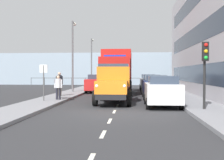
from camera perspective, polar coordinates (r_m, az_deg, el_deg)
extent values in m
plane|color=#2D2D30|center=(20.95, 1.86, -3.69)|extent=(80.00, 80.00, 0.00)
cube|color=gray|center=(21.25, 14.38, -3.46)|extent=(2.29, 39.10, 0.15)
cube|color=gray|center=(21.65, -10.42, -3.35)|extent=(2.29, 39.10, 0.15)
cube|color=silver|center=(8.78, -1.83, -10.95)|extent=(0.12, 1.10, 0.01)
cube|color=silver|center=(11.09, -0.48, -8.32)|extent=(0.12, 1.10, 0.01)
cube|color=silver|center=(13.69, 0.47, -6.44)|extent=(0.12, 1.10, 0.01)
cube|color=silver|center=(16.22, 1.10, -5.20)|extent=(0.12, 1.10, 0.01)
cube|color=silver|center=(18.92, 1.58, -4.24)|extent=(0.12, 1.10, 0.01)
cube|color=silver|center=(21.75, 1.95, -3.49)|extent=(0.12, 1.10, 0.01)
cube|color=silver|center=(23.98, 2.18, -3.02)|extent=(0.12, 1.10, 0.01)
cube|color=silver|center=(26.69, 2.41, -2.56)|extent=(0.12, 1.10, 0.01)
cube|color=silver|center=(29.40, 2.60, -2.19)|extent=(0.12, 1.10, 0.01)
cube|color=silver|center=(32.30, 2.77, -1.86)|extent=(0.12, 1.10, 0.01)
cube|color=silver|center=(34.55, 2.87, -1.64)|extent=(0.12, 1.10, 0.01)
cube|color=silver|center=(37.02, 2.98, -1.43)|extent=(0.12, 1.10, 0.01)
cube|color=#2D3847|center=(23.19, 16.48, 1.20)|extent=(0.08, 22.53, 1.40)
cube|color=#2D3847|center=(23.37, 16.53, 8.58)|extent=(0.08, 22.53, 1.40)
cube|color=#8C9EAD|center=(43.41, 3.20, 2.30)|extent=(80.00, 0.80, 5.00)
cylinder|color=#4C5156|center=(41.33, 19.96, -0.39)|extent=(0.08, 0.08, 1.20)
cylinder|color=#4C5156|center=(40.84, 17.25, -0.38)|extent=(0.08, 0.08, 1.20)
cylinder|color=#4C5156|center=(40.44, 14.49, -0.38)|extent=(0.08, 0.08, 1.20)
cylinder|color=#4C5156|center=(40.14, 11.68, -0.38)|extent=(0.08, 0.08, 1.20)
cylinder|color=#4C5156|center=(39.94, 8.83, -0.38)|extent=(0.08, 0.08, 1.20)
cylinder|color=#4C5156|center=(39.84, 5.96, -0.37)|extent=(0.08, 0.08, 1.20)
cylinder|color=#4C5156|center=(39.83, 3.08, -0.36)|extent=(0.08, 0.08, 1.20)
cylinder|color=#4C5156|center=(39.93, 0.21, -0.36)|extent=(0.08, 0.08, 1.20)
cylinder|color=#4C5156|center=(40.13, -2.64, -0.35)|extent=(0.08, 0.08, 1.20)
cylinder|color=#4C5156|center=(40.42, -5.45, -0.34)|extent=(0.08, 0.08, 1.20)
cylinder|color=#4C5156|center=(40.81, -8.22, -0.33)|extent=(0.08, 0.08, 1.20)
cylinder|color=#4C5156|center=(41.30, -10.93, -0.32)|extent=(0.08, 0.08, 1.20)
cylinder|color=#4C5156|center=(41.87, -13.57, -0.31)|extent=(0.08, 0.08, 1.20)
cylinder|color=#4C5156|center=(42.53, -16.13, -0.30)|extent=(0.08, 0.08, 1.20)
cube|color=#4C5156|center=(39.82, 3.09, 0.38)|extent=(28.00, 0.08, 0.08)
cube|color=black|center=(17.49, 0.45, -2.75)|extent=(1.64, 5.60, 0.30)
cube|color=orange|center=(15.62, -0.02, -1.42)|extent=(1.72, 1.90, 0.70)
cube|color=silver|center=(14.73, -0.30, -1.71)|extent=(1.16, 0.08, 0.56)
sphere|color=white|center=(14.68, 2.57, -1.22)|extent=(0.20, 0.20, 0.20)
sphere|color=white|center=(14.80, -3.13, -1.20)|extent=(0.20, 0.20, 0.20)
cube|color=orange|center=(17.10, 0.37, 0.76)|extent=(1.93, 1.34, 1.15)
cube|color=#2D3847|center=(17.10, 0.37, 2.35)|extent=(1.78, 1.23, 0.56)
cube|color=#2D2319|center=(18.81, 0.73, -1.75)|extent=(2.10, 2.80, 0.16)
cube|color=black|center=(18.76, 3.81, -0.78)|extent=(0.08, 2.80, 0.56)
cube|color=black|center=(18.89, -2.32, -0.76)|extent=(0.08, 2.80, 0.56)
cylinder|color=black|center=(15.78, 3.53, -3.76)|extent=(0.24, 0.90, 0.90)
cylinder|color=black|center=(15.93, -3.45, -3.71)|extent=(0.24, 0.90, 0.90)
cylinder|color=black|center=(18.99, 3.68, -2.87)|extent=(0.24, 0.90, 0.90)
cylinder|color=black|center=(19.12, -2.13, -2.84)|extent=(0.24, 0.90, 0.90)
cube|color=red|center=(22.21, 0.60, 1.31)|extent=(2.40, 2.21, 2.60)
cube|color=#2D3847|center=(22.21, 0.60, 2.78)|extent=(2.20, 2.04, 0.80)
cube|color=#1933B2|center=(22.25, 0.60, 4.91)|extent=(1.75, 0.20, 0.16)
cube|color=red|center=(26.20, 1.18, 2.54)|extent=(2.50, 5.95, 3.00)
cube|color=black|center=(25.29, 1.06, -1.21)|extent=(2.00, 8.07, 0.36)
cylinder|color=black|center=(22.29, 3.56, -2.04)|extent=(0.28, 1.04, 1.04)
cylinder|color=black|center=(22.44, -2.32, -2.01)|extent=(0.28, 1.04, 1.04)
cylinder|color=black|center=(25.89, 3.68, -1.55)|extent=(0.28, 1.04, 1.04)
cylinder|color=black|center=(26.03, -1.39, -1.53)|extent=(0.28, 1.04, 1.04)
cylinder|color=black|center=(28.02, 3.74, -1.32)|extent=(0.28, 1.04, 1.04)
cylinder|color=black|center=(28.14, -0.95, -1.30)|extent=(0.28, 1.04, 1.04)
cube|color=white|center=(15.79, 10.14, -2.50)|extent=(1.79, 3.86, 1.00)
cube|color=#2D3847|center=(15.56, 10.23, 0.06)|extent=(1.47, 2.12, 0.42)
cylinder|color=black|center=(16.96, 6.86, -3.91)|extent=(0.18, 0.60, 0.60)
cylinder|color=black|center=(17.12, 12.58, -3.88)|extent=(0.18, 0.60, 0.60)
cylinder|color=black|center=(14.58, 7.26, -4.79)|extent=(0.18, 0.60, 0.60)
cylinder|color=black|center=(14.76, 13.90, -4.75)|extent=(0.18, 0.60, 0.60)
cube|color=navy|center=(20.66, 8.79, -1.56)|extent=(1.72, 4.09, 1.00)
cube|color=#2D3847|center=(20.44, 8.84, 0.40)|extent=(1.41, 2.25, 0.42)
cylinder|color=black|center=(21.91, 6.41, -2.68)|extent=(0.18, 0.60, 0.60)
cylinder|color=black|center=(22.03, 10.65, -2.68)|extent=(0.18, 0.60, 0.60)
cylinder|color=black|center=(19.39, 6.66, -3.23)|extent=(0.18, 0.60, 0.60)
cylinder|color=black|center=(19.52, 11.46, -3.22)|extent=(0.18, 0.60, 0.60)
cube|color=black|center=(25.66, 7.94, -0.96)|extent=(1.75, 4.21, 1.00)
cube|color=#2D3847|center=(25.44, 7.97, 0.62)|extent=(1.43, 2.31, 0.42)
cylinder|color=black|center=(26.95, 6.01, -1.90)|extent=(0.18, 0.60, 0.60)
cylinder|color=black|center=(27.04, 9.53, -1.90)|extent=(0.18, 0.60, 0.60)
cylinder|color=black|center=(24.34, 6.17, -2.27)|extent=(0.18, 0.60, 0.60)
cylinder|color=black|center=(24.45, 10.07, -2.26)|extent=(0.18, 0.60, 0.60)
cube|color=#B7BABF|center=(30.94, 7.34, -0.54)|extent=(1.70, 4.13, 1.00)
cube|color=#2D3847|center=(30.72, 7.37, 0.77)|extent=(1.39, 2.27, 0.42)
cylinder|color=black|center=(32.21, 5.79, -1.35)|extent=(0.18, 0.60, 0.60)
cylinder|color=black|center=(32.29, 8.66, -1.35)|extent=(0.18, 0.60, 0.60)
cylinder|color=black|center=(29.65, 5.91, -1.59)|extent=(0.18, 0.60, 0.60)
cylinder|color=black|center=(29.74, 9.02, -1.59)|extent=(0.18, 0.60, 0.60)
cube|color=#B21E1E|center=(26.57, -3.02, -0.86)|extent=(1.86, 3.92, 1.00)
cube|color=#2D3847|center=(26.75, -2.96, 0.67)|extent=(1.52, 2.16, 0.42)
cylinder|color=black|center=(25.29, -1.39, -2.12)|extent=(0.18, 0.60, 0.60)
cylinder|color=black|center=(25.53, -5.33, -2.09)|extent=(0.18, 0.60, 0.60)
cylinder|color=black|center=(27.70, -0.88, -1.80)|extent=(0.18, 0.60, 0.60)
cylinder|color=black|center=(27.92, -4.49, -1.78)|extent=(0.18, 0.60, 0.60)
cube|color=maroon|center=(32.04, -1.74, -0.46)|extent=(1.75, 4.62, 1.00)
cube|color=#2D3847|center=(32.23, -1.70, 0.82)|extent=(1.43, 2.54, 0.42)
cylinder|color=black|center=(30.56, -0.48, -1.49)|extent=(0.18, 0.60, 0.60)
cylinder|color=black|center=(30.75, -3.57, -1.48)|extent=(0.18, 0.60, 0.60)
cylinder|color=black|center=(33.41, -0.06, -1.24)|extent=(0.18, 0.60, 0.60)
cylinder|color=black|center=(33.58, -2.89, -1.22)|extent=(0.18, 0.60, 0.60)
cylinder|color=black|center=(18.48, -10.61, -2.76)|extent=(0.14, 0.14, 0.76)
cylinder|color=black|center=(18.53, -11.14, -2.75)|extent=(0.14, 0.14, 0.76)
cylinder|color=silver|center=(18.47, -10.89, -0.65)|extent=(0.34, 0.34, 0.60)
cylinder|color=silver|center=(18.41, -10.22, -0.74)|extent=(0.09, 0.09, 0.55)
cylinder|color=silver|center=(18.53, -11.54, -0.74)|extent=(0.09, 0.09, 0.55)
sphere|color=tan|center=(18.46, -10.89, 0.61)|extent=(0.21, 0.21, 0.21)
cylinder|color=#4C473D|center=(21.35, -10.43, -2.05)|extent=(0.14, 0.14, 0.87)
cylinder|color=#4C473D|center=(21.40, -10.90, -2.04)|extent=(0.14, 0.14, 0.87)
cylinder|color=black|center=(21.34, -10.67, 0.04)|extent=(0.34, 0.34, 0.69)
cylinder|color=black|center=(21.29, -10.10, -0.05)|extent=(0.09, 0.09, 0.63)
cylinder|color=black|center=(21.40, -11.24, -0.05)|extent=(0.09, 0.09, 0.63)
sphere|color=tan|center=(21.34, -10.68, 1.28)|extent=(0.23, 0.23, 0.23)
cylinder|color=black|center=(14.13, 18.28, 0.83)|extent=(0.12, 0.12, 3.20)
cube|color=black|center=(14.02, 18.46, 5.53)|extent=(0.28, 0.24, 0.90)
sphere|color=red|center=(13.93, 18.59, 6.79)|extent=(0.18, 0.18, 0.18)
sphere|color=orange|center=(13.91, 18.58, 5.56)|extent=(0.18, 0.18, 0.18)
sphere|color=green|center=(13.89, 18.57, 4.33)|extent=(0.18, 0.18, 0.18)
cylinder|color=#59595B|center=(26.06, -8.03, 4.79)|extent=(0.16, 0.16, 6.49)
cylinder|color=#59595B|center=(26.86, -7.85, 11.45)|extent=(0.10, 0.90, 0.10)
sphere|color=silver|center=(27.28, -7.64, 11.19)|extent=(0.32, 0.32, 0.32)
cylinder|color=#59595B|center=(36.73, -4.20, 3.63)|extent=(0.16, 0.16, 6.23)
cylinder|color=#59595B|center=(37.40, -4.11, 8.23)|extent=(0.10, 0.90, 0.10)
sphere|color=silver|center=(37.84, -4.00, 8.07)|extent=(0.32, 0.32, 0.32)
cylinder|color=#4C4C4C|center=(17.90, -13.74, -0.61)|extent=(0.07, 0.07, 2.20)
cube|color=silver|center=(17.89, -13.76, 2.27)|extent=(0.50, 0.04, 0.50)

